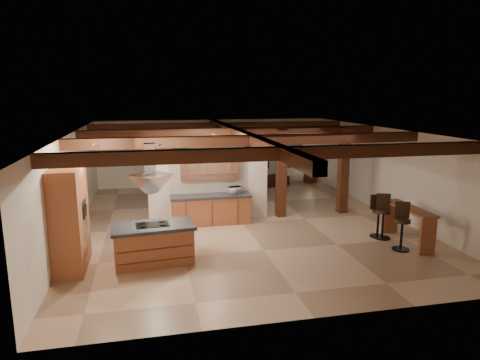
% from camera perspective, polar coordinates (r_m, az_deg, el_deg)
% --- Properties ---
extents(ground, '(12.00, 12.00, 0.00)m').
position_cam_1_polar(ground, '(13.60, 0.39, -5.73)').
color(ground, tan).
rests_on(ground, ground).
extents(room_walls, '(12.00, 12.00, 12.00)m').
position_cam_1_polar(room_walls, '(13.19, 0.40, 1.68)').
color(room_walls, beige).
rests_on(room_walls, ground).
extents(ceiling_beams, '(10.00, 12.00, 0.28)m').
position_cam_1_polar(ceiling_beams, '(13.06, 0.40, 5.92)').
color(ceiling_beams, '#361F0D').
rests_on(ceiling_beams, room_walls).
extents(timber_posts, '(2.50, 0.30, 2.90)m').
position_cam_1_polar(timber_posts, '(14.40, 9.72, 2.27)').
color(timber_posts, '#361F0D').
rests_on(timber_posts, ground).
extents(partition_wall, '(3.80, 0.18, 2.20)m').
position_cam_1_polar(partition_wall, '(13.62, -4.18, -0.95)').
color(partition_wall, beige).
rests_on(partition_wall, ground).
extents(pantry_cabinet, '(0.67, 1.60, 2.40)m').
position_cam_1_polar(pantry_cabinet, '(10.63, -21.72, -4.77)').
color(pantry_cabinet, '#9C5732').
rests_on(pantry_cabinet, ground).
extents(back_counter, '(2.50, 0.66, 0.94)m').
position_cam_1_polar(back_counter, '(13.40, -3.90, -3.91)').
color(back_counter, '#9C5732').
rests_on(back_counter, ground).
extents(upper_display_cabinet, '(1.80, 0.36, 0.95)m').
position_cam_1_polar(upper_display_cabinet, '(13.30, -4.11, 2.04)').
color(upper_display_cabinet, '#9C5732').
rests_on(upper_display_cabinet, partition_wall).
extents(range_hood, '(1.10, 1.10, 1.40)m').
position_cam_1_polar(range_hood, '(10.22, -11.77, -1.43)').
color(range_hood, silver).
rests_on(range_hood, room_walls).
extents(back_windows, '(2.70, 0.07, 1.70)m').
position_cam_1_polar(back_windows, '(19.61, 4.61, 4.03)').
color(back_windows, '#361F0D').
rests_on(back_windows, room_walls).
extents(framed_art, '(0.65, 0.05, 0.85)m').
position_cam_1_polar(framed_art, '(18.81, -8.06, 4.25)').
color(framed_art, '#361F0D').
rests_on(framed_art, room_walls).
extents(recessed_cans, '(3.16, 2.46, 0.03)m').
position_cam_1_polar(recessed_cans, '(10.81, -10.57, 5.16)').
color(recessed_cans, silver).
rests_on(recessed_cans, room_walls).
extents(kitchen_island, '(2.04, 1.22, 0.97)m').
position_cam_1_polar(kitchen_island, '(10.58, -11.48, -8.29)').
color(kitchen_island, '#9C5732').
rests_on(kitchen_island, ground).
extents(dining_table, '(1.86, 1.31, 0.59)m').
position_cam_1_polar(dining_table, '(16.05, -2.91, -1.98)').
color(dining_table, '#3D1B0F').
rests_on(dining_table, ground).
extents(sofa, '(2.04, 1.44, 0.56)m').
position_cam_1_polar(sofa, '(18.93, 3.76, 0.03)').
color(sofa, black).
rests_on(sofa, ground).
extents(microwave, '(0.46, 0.37, 0.22)m').
position_cam_1_polar(microwave, '(13.39, -0.70, -1.36)').
color(microwave, silver).
rests_on(microwave, back_counter).
extents(bar_counter, '(0.50, 1.93, 1.01)m').
position_cam_1_polar(bar_counter, '(12.51, 21.53, -4.85)').
color(bar_counter, '#9C5732').
rests_on(bar_counter, ground).
extents(side_table, '(0.57, 0.57, 0.56)m').
position_cam_1_polar(side_table, '(19.87, 9.38, 0.45)').
color(side_table, '#361F0D').
rests_on(side_table, ground).
extents(table_lamp, '(0.27, 0.27, 0.32)m').
position_cam_1_polar(table_lamp, '(19.78, 9.43, 1.89)').
color(table_lamp, black).
rests_on(table_lamp, side_table).
extents(bar_stool_a, '(0.47, 0.48, 1.25)m').
position_cam_1_polar(bar_stool_a, '(11.95, 20.78, -5.77)').
color(bar_stool_a, black).
rests_on(bar_stool_a, ground).
extents(bar_stool_b, '(0.47, 0.48, 1.26)m').
position_cam_1_polar(bar_stool_b, '(12.70, 18.54, -4.60)').
color(bar_stool_b, black).
rests_on(bar_stool_b, ground).
extents(bar_stool_c, '(0.42, 0.42, 1.19)m').
position_cam_1_polar(bar_stool_c, '(12.80, 17.87, -4.57)').
color(bar_stool_c, black).
rests_on(bar_stool_c, ground).
extents(dining_chairs, '(1.91, 1.91, 1.19)m').
position_cam_1_polar(dining_chairs, '(15.98, -2.92, -0.90)').
color(dining_chairs, '#361F0D').
rests_on(dining_chairs, ground).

